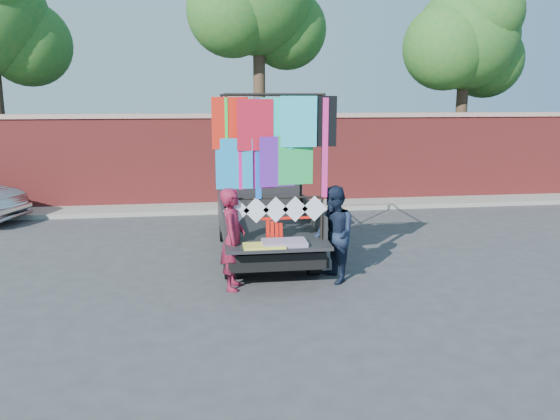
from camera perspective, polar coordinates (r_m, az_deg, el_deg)
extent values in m
plane|color=#38383A|center=(9.11, -3.00, -7.90)|extent=(90.00, 90.00, 0.00)
cube|color=maroon|center=(15.68, -5.32, 5.04)|extent=(30.00, 0.35, 2.50)
cube|color=tan|center=(15.58, -5.41, 9.79)|extent=(30.00, 0.45, 0.12)
cube|color=gray|center=(15.17, -5.11, 0.27)|extent=(30.00, 1.20, 0.12)
sphere|color=#1C6323|center=(17.90, -24.73, 15.46)|extent=(2.40, 2.40, 2.40)
cylinder|color=#38281C|center=(16.85, -2.16, 10.59)|extent=(0.36, 0.36, 5.46)
sphere|color=#1C6323|center=(17.08, -2.25, 21.12)|extent=(3.20, 3.20, 3.20)
sphere|color=#1C6323|center=(17.47, 0.73, 18.32)|extent=(2.40, 2.40, 2.40)
sphere|color=#1C6323|center=(16.66, -5.04, 19.96)|extent=(2.60, 2.60, 2.60)
cylinder|color=#38281C|center=(18.68, 18.34, 8.73)|extent=(0.36, 0.36, 4.55)
sphere|color=#1C6323|center=(18.76, 18.87, 16.67)|extent=(3.20, 3.20, 3.20)
sphere|color=#1C6323|center=(19.47, 20.64, 14.42)|extent=(2.40, 2.40, 2.40)
sphere|color=#1C6323|center=(18.12, 16.89, 15.95)|extent=(2.60, 2.60, 2.60)
sphere|color=#1C6323|center=(18.43, 20.77, 18.68)|extent=(2.20, 2.20, 2.20)
cylinder|color=black|center=(11.84, -5.84, -1.78)|extent=(0.20, 0.61, 0.61)
cylinder|color=black|center=(9.42, -5.23, -5.31)|extent=(0.20, 0.61, 0.61)
cylinder|color=black|center=(11.98, 1.11, -1.56)|extent=(0.20, 0.61, 0.61)
cylinder|color=black|center=(9.59, 3.50, -4.97)|extent=(0.20, 0.61, 0.61)
cube|color=black|center=(10.59, -1.65, -2.46)|extent=(1.58, 3.91, 0.28)
cube|color=black|center=(9.86, -1.20, -1.97)|extent=(1.67, 2.14, 0.09)
cube|color=black|center=(9.75, -5.99, -0.95)|extent=(0.06, 2.14, 0.42)
cube|color=black|center=(9.94, 3.48, -0.67)|extent=(0.06, 2.14, 0.42)
cube|color=black|center=(10.83, -1.87, 0.38)|extent=(1.67, 0.06, 0.42)
cube|color=black|center=(11.71, -2.35, 1.46)|extent=(1.67, 1.49, 1.16)
cube|color=#8C9EAD|center=(11.23, -2.15, 2.96)|extent=(1.49, 0.06, 0.51)
cube|color=#8C9EAD|center=(12.36, -2.68, 2.88)|extent=(1.49, 0.09, 0.65)
cube|color=black|center=(12.75, -2.80, 1.25)|extent=(1.63, 0.84, 0.51)
cube|color=black|center=(8.60, -0.17, -3.88)|extent=(1.67, 0.51, 0.06)
cube|color=black|center=(8.91, -0.36, -5.71)|extent=(1.72, 0.14, 0.17)
cylinder|color=black|center=(8.62, -5.52, 4.17)|extent=(0.05, 0.05, 2.33)
cylinder|color=black|center=(10.55, -6.00, 5.54)|extent=(0.05, 0.05, 2.33)
cylinder|color=black|center=(8.81, 4.47, 4.36)|extent=(0.05, 0.05, 2.33)
cylinder|color=black|center=(10.72, 2.21, 5.69)|extent=(0.05, 0.05, 2.33)
cylinder|color=black|center=(8.61, -0.48, 11.98)|extent=(1.58, 0.04, 0.04)
cylinder|color=black|center=(10.55, -1.91, 11.92)|extent=(1.58, 0.04, 0.04)
cylinder|color=black|center=(9.52, -5.93, 11.89)|extent=(0.04, 2.00, 0.04)
cylinder|color=black|center=(9.70, 3.31, 11.93)|extent=(0.04, 2.00, 0.04)
cylinder|color=black|center=(8.75, -0.47, 1.26)|extent=(1.58, 0.04, 0.04)
cube|color=#FF2715|center=(8.54, -5.17, 9.13)|extent=(0.58, 0.01, 0.79)
cube|color=red|center=(8.52, -2.78, 9.15)|extent=(0.58, 0.01, 0.79)
cube|color=#0DC1AE|center=(8.60, -0.46, 9.19)|extent=(0.58, 0.01, 0.79)
cube|color=#2DBCD6|center=(8.62, 1.90, 9.19)|extent=(0.58, 0.01, 0.79)
cube|color=black|center=(8.72, 4.15, 9.20)|extent=(0.58, 0.01, 0.79)
cube|color=#168BCC|center=(8.55, -5.08, 5.06)|extent=(0.58, 0.01, 0.79)
cube|color=#ED1A89|center=(8.61, -2.77, 5.14)|extent=(0.58, 0.01, 0.79)
cube|color=#6122AA|center=(8.61, -0.42, 5.16)|extent=(0.58, 0.01, 0.79)
cube|color=green|center=(8.70, 1.83, 5.22)|extent=(0.58, 0.01, 0.79)
cube|color=#1BDA3B|center=(8.54, -5.74, 6.30)|extent=(0.09, 0.01, 1.58)
cube|color=#D62380|center=(8.75, 4.73, 6.45)|extent=(0.09, 0.01, 1.58)
cube|color=blue|center=(8.58, -2.30, 6.37)|extent=(0.09, 0.01, 1.58)
cube|color=white|center=(8.70, -4.57, -0.08)|extent=(0.42, 0.01, 0.42)
cube|color=white|center=(8.73, -2.50, -0.02)|extent=(0.42, 0.01, 0.42)
cube|color=white|center=(8.76, -0.44, 0.04)|extent=(0.42, 0.01, 0.42)
cube|color=white|center=(8.81, 1.60, 0.09)|extent=(0.42, 0.01, 0.42)
cube|color=white|center=(8.87, 3.62, 0.15)|extent=(0.42, 0.01, 0.42)
cube|color=#EC3454|center=(8.60, 0.44, -3.44)|extent=(0.70, 0.42, 0.07)
cube|color=#DED946|center=(8.50, -1.67, -3.76)|extent=(0.65, 0.37, 0.04)
imported|color=maroon|center=(8.78, -4.94, -3.04)|extent=(0.50, 0.67, 1.66)
imported|color=#152036|center=(9.14, 5.64, -2.56)|extent=(0.74, 0.88, 1.63)
cube|color=red|center=(8.85, 0.46, -0.84)|extent=(0.87, 0.05, 0.04)
cube|color=red|center=(8.85, -1.28, -2.65)|extent=(0.05, 0.02, 0.50)
cube|color=red|center=(8.87, -0.81, -2.76)|extent=(0.05, 0.02, 0.50)
cube|color=red|center=(8.88, -0.34, -2.87)|extent=(0.05, 0.02, 0.50)
cube|color=red|center=(8.90, 0.13, -2.98)|extent=(0.05, 0.02, 0.50)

